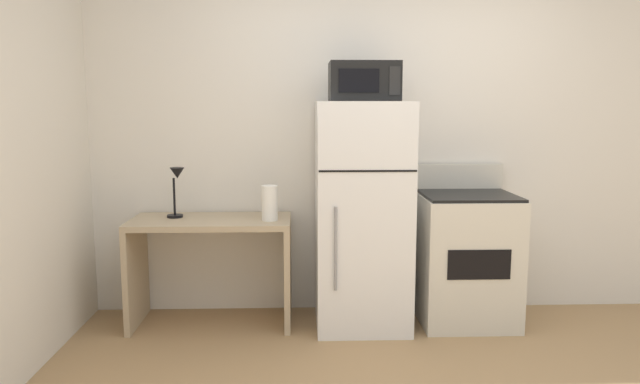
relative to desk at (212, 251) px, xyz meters
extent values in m
cube|color=silver|center=(1.24, 0.34, 0.78)|extent=(5.00, 0.10, 2.60)
cube|color=tan|center=(0.00, 0.00, 0.21)|extent=(1.10, 0.54, 0.04)
cube|color=tan|center=(-0.53, 0.00, -0.16)|extent=(0.04, 0.54, 0.71)
cube|color=tan|center=(0.53, 0.00, -0.16)|extent=(0.04, 0.54, 0.71)
cylinder|color=black|center=(-0.26, 0.06, 0.24)|extent=(0.11, 0.11, 0.02)
cylinder|color=black|center=(-0.26, 0.06, 0.38)|extent=(0.02, 0.02, 0.26)
cone|color=black|center=(-0.23, 0.04, 0.55)|extent=(0.10, 0.10, 0.08)
cylinder|color=white|center=(0.41, -0.07, 0.35)|extent=(0.11, 0.11, 0.24)
cube|color=white|center=(1.05, -0.05, 0.26)|extent=(0.63, 0.64, 1.56)
cube|color=black|center=(1.05, -0.37, 0.60)|extent=(0.62, 0.00, 0.01)
cylinder|color=gray|center=(0.85, -0.39, 0.10)|extent=(0.02, 0.02, 0.54)
cube|color=black|center=(1.05, -0.07, 1.17)|extent=(0.46, 0.34, 0.26)
cube|color=black|center=(1.00, -0.24, 1.17)|extent=(0.26, 0.01, 0.15)
cube|color=black|center=(1.23, -0.24, 1.17)|extent=(0.07, 0.01, 0.18)
cube|color=beige|center=(1.79, -0.03, -0.07)|extent=(0.65, 0.60, 0.90)
cube|color=black|center=(1.79, -0.03, 0.39)|extent=(0.63, 0.58, 0.02)
cube|color=beige|center=(1.79, 0.25, 0.49)|extent=(0.65, 0.04, 0.18)
cube|color=black|center=(1.79, -0.33, -0.02)|extent=(0.42, 0.01, 0.20)
camera|label=1|loc=(0.62, -4.09, 1.01)|focal=33.54mm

